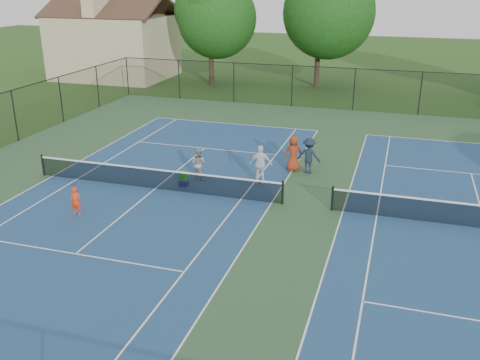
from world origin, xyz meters
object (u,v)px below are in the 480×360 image
(clapboard_house, at_px, (114,44))
(child_player, at_px, (76,201))
(tree_back_b, at_px, (320,8))
(bystander_b, at_px, (309,156))
(bystander_a, at_px, (261,164))
(tree_back_a, at_px, (210,14))
(bystander_c, at_px, (293,153))
(instructor, at_px, (199,164))
(ball_crate, at_px, (184,183))
(ball_hopper, at_px, (184,176))

(clapboard_house, bearing_deg, child_player, -63.54)
(tree_back_b, relative_size, bystander_b, 5.63)
(bystander_a, bearing_deg, child_player, 36.81)
(bystander_b, bearing_deg, tree_back_a, -52.12)
(tree_back_b, bearing_deg, tree_back_a, -167.47)
(bystander_c, bearing_deg, bystander_a, 44.39)
(tree_back_a, height_order, tree_back_b, tree_back_b)
(instructor, distance_m, bystander_a, 2.98)
(ball_crate, bearing_deg, clapboard_house, 125.16)
(tree_back_a, height_order, bystander_a, tree_back_a)
(child_player, bearing_deg, bystander_b, 33.63)
(bystander_b, bearing_deg, bystander_c, -1.82)
(tree_back_b, bearing_deg, instructor, -93.68)
(bystander_a, xyz_separation_m, bystander_c, (1.10, 2.14, -0.02))
(tree_back_a, relative_size, bystander_a, 4.97)
(clapboard_house, bearing_deg, bystander_c, -43.92)
(clapboard_house, bearing_deg, ball_hopper, -54.84)
(tree_back_b, xyz_separation_m, bystander_c, (2.50, -21.70, -5.69))
(instructor, xyz_separation_m, bystander_a, (2.96, 0.37, 0.15))
(tree_back_b, height_order, bystander_a, tree_back_b)
(instructor, bearing_deg, ball_hopper, 85.91)
(bystander_a, bearing_deg, clapboard_house, -53.76)
(child_player, xyz_separation_m, bystander_c, (7.31, 7.80, 0.30))
(ball_hopper, bearing_deg, tree_back_b, 85.76)
(instructor, bearing_deg, clapboard_house, -40.76)
(instructor, xyz_separation_m, ball_hopper, (-0.32, -1.09, -0.28))
(child_player, height_order, bystander_a, bystander_a)
(bystander_c, distance_m, ball_hopper, 5.68)
(ball_crate, height_order, ball_hopper, ball_hopper)
(tree_back_b, bearing_deg, ball_hopper, -94.24)
(tree_back_a, xyz_separation_m, instructor, (7.44, -22.21, -5.26))
(tree_back_b, relative_size, ball_hopper, 24.31)
(tree_back_b, relative_size, clapboard_house, 0.93)
(ball_hopper, bearing_deg, bystander_c, 39.45)
(ball_crate, xyz_separation_m, ball_hopper, (0.00, 0.00, 0.35))
(instructor, distance_m, bystander_c, 4.77)
(clapboard_house, height_order, bystander_c, clapboard_house)
(instructor, bearing_deg, tree_back_b, -81.36)
(bystander_c, bearing_deg, child_player, 28.36)
(tree_back_b, relative_size, instructor, 6.48)
(tree_back_a, bearing_deg, bystander_a, -64.54)
(tree_back_a, relative_size, clapboard_house, 0.85)
(tree_back_b, xyz_separation_m, ball_hopper, (-1.88, -25.31, -6.10))
(ball_crate, bearing_deg, tree_back_b, 85.76)
(ball_crate, bearing_deg, bystander_a, 24.00)
(instructor, distance_m, bystander_b, 5.41)
(child_player, bearing_deg, ball_hopper, 45.20)
(child_player, distance_m, ball_crate, 5.15)
(tree_back_b, relative_size, ball_crate, 27.55)
(clapboard_house, height_order, instructor, clapboard_house)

